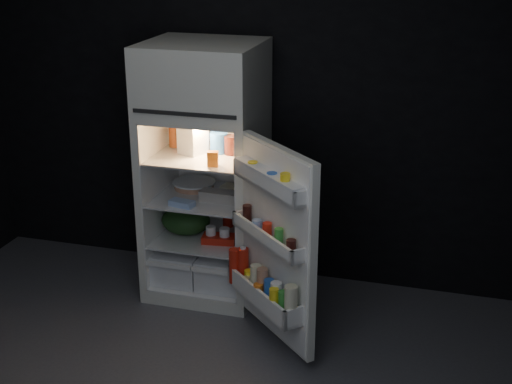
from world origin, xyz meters
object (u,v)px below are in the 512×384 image
(refrigerator, at_px, (206,162))
(yogurt_tray, at_px, (219,239))
(fridge_door, at_px, (273,248))
(milk_jug, at_px, (193,136))
(egg_carton, at_px, (221,196))

(refrigerator, relative_size, yogurt_tray, 7.73)
(fridge_door, distance_m, milk_jug, 1.06)
(yogurt_tray, bearing_deg, egg_carton, 47.89)
(refrigerator, xyz_separation_m, yogurt_tray, (0.13, -0.13, -0.50))
(egg_carton, bearing_deg, milk_jug, 163.31)
(fridge_door, height_order, yogurt_tray, fridge_door)
(fridge_door, relative_size, milk_jug, 5.08)
(milk_jug, height_order, egg_carton, milk_jug)
(milk_jug, xyz_separation_m, yogurt_tray, (0.21, -0.10, -0.69))
(milk_jug, bearing_deg, refrigerator, 44.94)
(refrigerator, distance_m, egg_carton, 0.27)
(refrigerator, bearing_deg, egg_carton, -38.69)
(refrigerator, bearing_deg, yogurt_tray, -45.20)
(fridge_door, xyz_separation_m, milk_jug, (-0.73, 0.61, 0.47))
(fridge_door, distance_m, yogurt_tray, 0.76)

